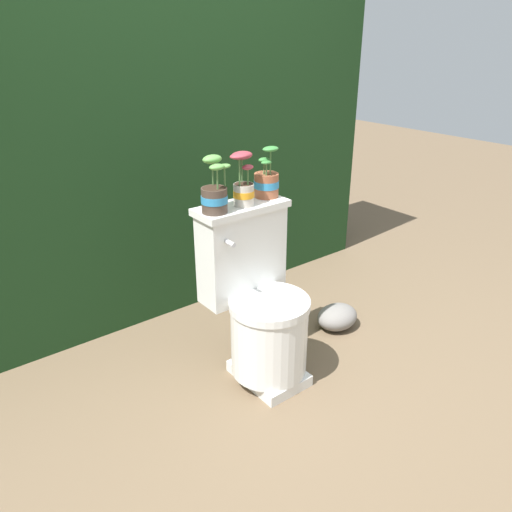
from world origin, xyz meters
The scene contains 7 objects.
ground_plane centered at (0.00, 0.00, 0.00)m, with size 12.00×12.00×0.00m, color brown.
hedge_backdrop centered at (0.00, 1.10, 0.89)m, with size 2.83×0.62×1.78m.
toilet centered at (0.00, 0.05, 0.35)m, with size 0.42×0.46×0.80m.
potted_plant_left centered at (-0.15, 0.16, 0.88)m, with size 0.13×0.12×0.23m.
potted_plant_midleft centered at (0.00, 0.16, 0.90)m, with size 0.13×0.11×0.23m.
potted_plant_middle centered at (0.15, 0.19, 0.87)m, with size 0.11×0.11×0.23m.
garden_stone centered at (0.57, 0.08, 0.07)m, with size 0.24×0.19×0.13m.
Camera 1 is at (-1.22, -1.47, 1.48)m, focal length 35.00 mm.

